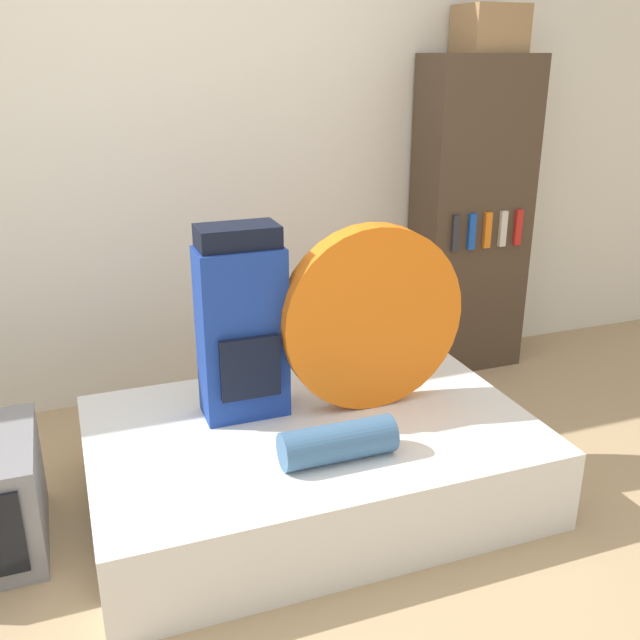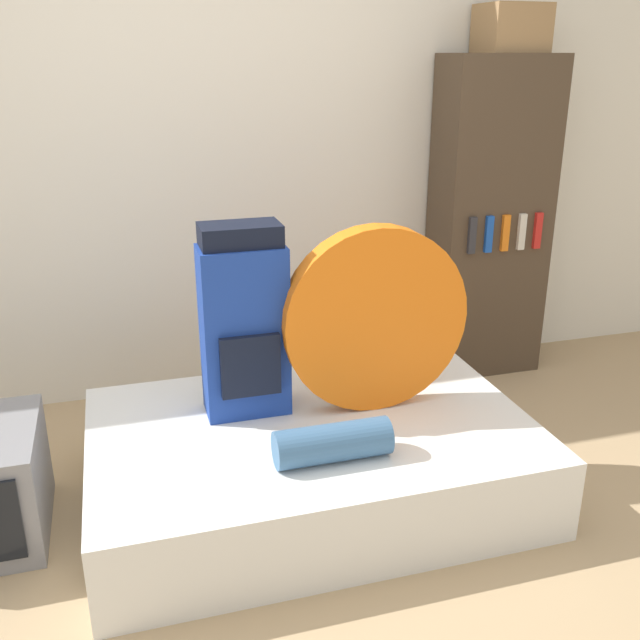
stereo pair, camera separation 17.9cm
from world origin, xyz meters
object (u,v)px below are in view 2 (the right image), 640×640
sleeping_roll (333,443)px  cardboard_box (511,28)px  bookshelf (489,221)px  backpack (245,324)px  tent_bag (375,319)px

sleeping_roll → cardboard_box: bearing=44.1°
sleeping_roll → cardboard_box: cardboard_box is taller
sleeping_roll → bookshelf: bearing=44.5°
backpack → bookshelf: (1.56, 0.83, 0.15)m
cardboard_box → sleeping_roll: bearing=-135.9°
backpack → sleeping_roll: 0.63m
tent_bag → cardboard_box: size_ratio=2.44×
backpack → cardboard_box: (1.61, 0.85, 1.16)m
tent_bag → bookshelf: bearing=42.1°
sleeping_roll → bookshelf: bookshelf is taller
backpack → bookshelf: bookshelf is taller
tent_bag → cardboard_box: bearing=41.6°
sleeping_roll → bookshelf: 1.93m
backpack → tent_bag: backpack is taller
tent_bag → sleeping_roll: size_ratio=1.81×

